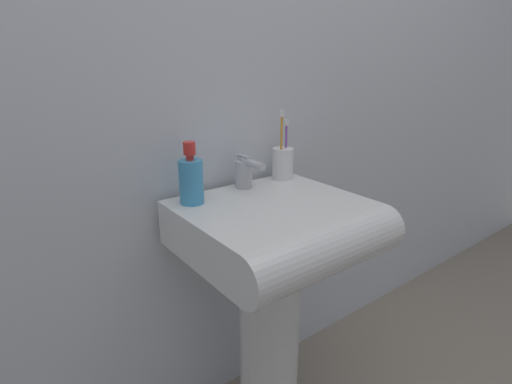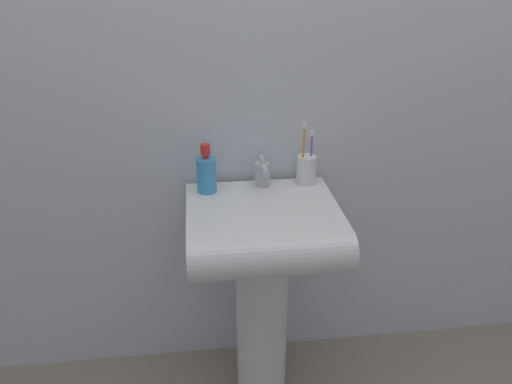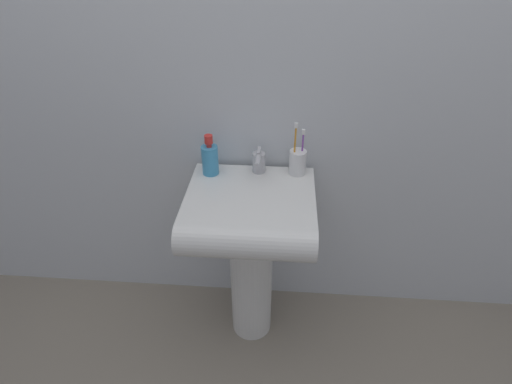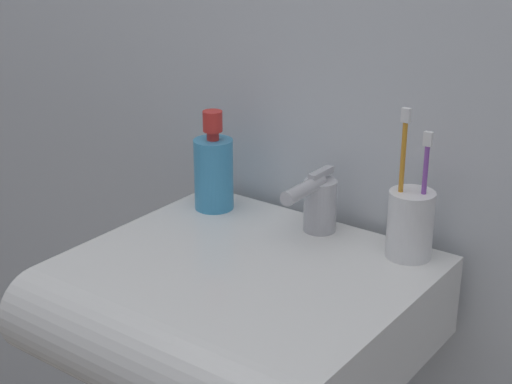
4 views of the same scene
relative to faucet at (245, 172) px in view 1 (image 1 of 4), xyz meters
The scene contains 6 objects.
wall_back 0.39m from the faucet, 101.86° to the left, with size 5.00×0.05×2.40m, color silver.
sink_pedestal 0.52m from the faucet, 97.83° to the right, with size 0.18×0.18×0.65m, color white.
sink_basin 0.23m from the faucet, 95.93° to the right, with size 0.48×0.46×0.13m.
faucet is the anchor object (origin of this frame).
toothbrush_cup 0.15m from the faucet, ahead, with size 0.07×0.07×0.22m.
soap_bottle 0.19m from the faucet, behind, with size 0.06×0.06×0.17m.
Camera 1 is at (-0.64, -0.78, 1.14)m, focal length 28.00 mm.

